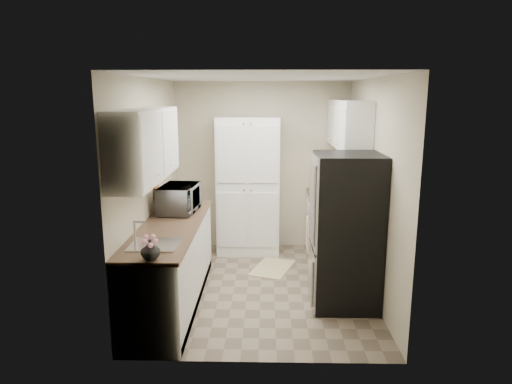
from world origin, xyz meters
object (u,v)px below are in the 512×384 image
refrigerator (346,231)px  electric_range (337,240)px  toaster_oven (331,186)px  microwave (179,199)px  pantry_cabinet (248,186)px  wine_bottle (185,197)px

refrigerator → electric_range: bearing=87.5°
toaster_oven → microwave: bearing=-152.2°
pantry_cabinet → refrigerator: bearing=-56.5°
refrigerator → toaster_oven: size_ratio=4.53×
pantry_cabinet → electric_range: bearing=-38.2°
electric_range → toaster_oven: bearing=89.5°
electric_range → refrigerator: size_ratio=0.66×
refrigerator → wine_bottle: refrigerator is taller
wine_bottle → toaster_oven: wine_bottle is taller
pantry_cabinet → refrigerator: size_ratio=1.18×
toaster_oven → electric_range: bearing=-91.3°
microwave → electric_range: bearing=-76.2°
pantry_cabinet → wine_bottle: pantry_cabinet is taller
refrigerator → wine_bottle: 2.06m
pantry_cabinet → refrigerator: 2.07m
pantry_cabinet → toaster_oven: (1.18, -0.14, 0.03)m
wine_bottle → refrigerator: bearing=-21.9°
pantry_cabinet → wine_bottle: (-0.76, -0.96, 0.05)m
wine_bottle → microwave: bearing=-95.4°
pantry_cabinet → electric_range: (1.17, -0.93, -0.52)m
pantry_cabinet → electric_range: size_ratio=1.77×
microwave → wine_bottle: size_ratio=2.21×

